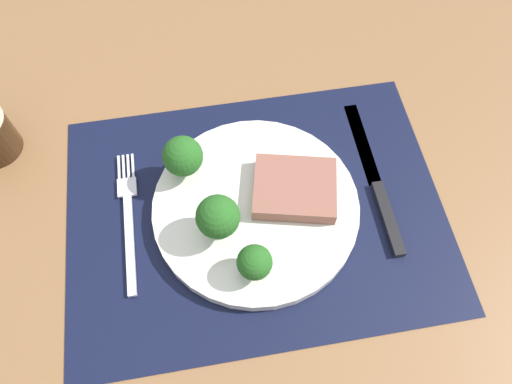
{
  "coord_description": "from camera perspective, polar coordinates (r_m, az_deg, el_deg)",
  "views": [
    {
      "loc": [
        -4.41,
        -26.36,
        54.96
      ],
      "look_at": [
        0.31,
        1.71,
        1.9
      ],
      "focal_mm": 34.32,
      "sensor_mm": 36.0,
      "label": 1
    }
  ],
  "objects": [
    {
      "name": "broccoli_center",
      "position": [
        0.53,
        -0.17,
        -8.22
      ],
      "size": [
        3.96,
        3.96,
        5.0
      ],
      "color": "#5B8942",
      "rests_on": "plate"
    },
    {
      "name": "placemat",
      "position": [
        0.61,
        -0.02,
        -2.22
      ],
      "size": [
        46.52,
        34.6,
        0.3
      ],
      "primitive_type": "cube",
      "color": "black",
      "rests_on": "ground_plane"
    },
    {
      "name": "ground_plane",
      "position": [
        0.62,
        -0.02,
        -2.88
      ],
      "size": [
        140.0,
        110.0,
        3.0
      ],
      "primitive_type": "cube",
      "color": "brown"
    },
    {
      "name": "knife",
      "position": [
        0.64,
        14.0,
        0.56
      ],
      "size": [
        1.8,
        23.0,
        0.8
      ],
      "rotation": [
        0.0,
        0.0,
        0.02
      ],
      "color": "black",
      "rests_on": "placemat"
    },
    {
      "name": "plate",
      "position": [
        0.6,
        -0.02,
        -1.82
      ],
      "size": [
        25.29,
        25.29,
        1.6
      ],
      "primitive_type": "cylinder",
      "color": "silver",
      "rests_on": "placemat"
    },
    {
      "name": "fork",
      "position": [
        0.62,
        -14.63,
        -2.97
      ],
      "size": [
        2.4,
        19.2,
        0.5
      ],
      "rotation": [
        0.0,
        0.0,
        0.04
      ],
      "color": "silver",
      "rests_on": "placemat"
    },
    {
      "name": "broccoli_front_edge",
      "position": [
        0.54,
        -4.45,
        -2.98
      ],
      "size": [
        5.01,
        5.01,
        6.81
      ],
      "color": "#6B994C",
      "rests_on": "plate"
    },
    {
      "name": "broccoli_near_steak",
      "position": [
        0.59,
        -8.54,
        4.12
      ],
      "size": [
        4.95,
        4.95,
        6.1
      ],
      "color": "#5B8942",
      "rests_on": "plate"
    },
    {
      "name": "steak",
      "position": [
        0.59,
        4.53,
        0.41
      ],
      "size": [
        11.52,
        10.22,
        2.06
      ],
      "primitive_type": "cube",
      "rotation": [
        0.0,
        0.0,
        -0.23
      ],
      "color": "#8C5647",
      "rests_on": "plate"
    }
  ]
}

